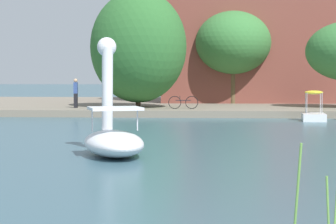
% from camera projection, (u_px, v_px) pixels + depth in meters
% --- Properties ---
extents(shore_bank_far, '(122.45, 24.28, 0.40)m').
position_uv_depth(shore_bank_far, '(219.00, 105.00, 45.76)').
color(shore_bank_far, slate).
rests_on(shore_bank_far, ground_plane).
extents(swan_boat, '(2.60, 3.63, 3.42)m').
position_uv_depth(swan_boat, '(113.00, 134.00, 17.35)').
color(swan_boat, white).
rests_on(swan_boat, ground_plane).
extents(pedal_boat_yellow, '(1.31, 2.13, 1.57)m').
position_uv_depth(pedal_boat_yellow, '(314.00, 112.00, 31.54)').
color(pedal_boat_yellow, white).
rests_on(pedal_boat_yellow, ground_plane).
extents(tree_sapling_by_fence, '(5.97, 6.43, 6.58)m').
position_uv_depth(tree_sapling_by_fence, '(233.00, 43.00, 43.42)').
color(tree_sapling_by_fence, brown).
rests_on(tree_sapling_by_fence, shore_bank_far).
extents(tree_willow_near_path, '(8.55, 8.72, 7.24)m').
position_uv_depth(tree_willow_near_path, '(138.00, 47.00, 37.87)').
color(tree_willow_near_path, '#4C3823').
rests_on(tree_willow_near_path, shore_bank_far).
extents(person_on_path, '(0.24, 0.23, 1.78)m').
position_uv_depth(person_on_path, '(76.00, 92.00, 37.14)').
color(person_on_path, black).
rests_on(person_on_path, shore_bank_far).
extents(bicycle_parked, '(1.76, 0.21, 0.78)m').
position_uv_depth(bicycle_parked, '(183.00, 102.00, 35.92)').
color(bicycle_parked, black).
rests_on(bicycle_parked, shore_bank_far).
extents(apartment_block, '(21.05, 12.53, 13.07)m').
position_uv_depth(apartment_block, '(295.00, 19.00, 48.90)').
color(apartment_block, brown).
rests_on(apartment_block, shore_bank_far).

